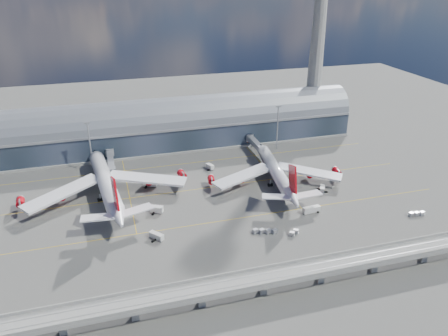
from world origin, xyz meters
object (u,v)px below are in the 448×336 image
object	(u,v)px
service_truck_5	(150,183)
cargo_train_2	(417,214)
service_truck_3	(322,189)
airliner_left	(106,184)
service_truck_0	(156,236)
floodlight_mast_left	(90,145)
floodlight_mast_right	(277,127)
cargo_train_0	(294,233)
control_tower	(317,45)
service_truck_4	(210,167)
service_truck_2	(312,210)
cargo_train_1	(265,231)
airliner_right	(276,173)
service_truck_1	(157,209)

from	to	relation	value
service_truck_5	cargo_train_2	world-z (taller)	service_truck_5
service_truck_3	airliner_left	bearing A→B (deg)	-162.58
airliner_left	service_truck_0	size ratio (longest dim) A/B	13.10
floodlight_mast_left	service_truck_0	size ratio (longest dim) A/B	4.28
floodlight_mast_left	service_truck_3	bearing A→B (deg)	-27.80
floodlight_mast_right	service_truck_5	bearing A→B (deg)	-160.85
airliner_left	cargo_train_0	size ratio (longest dim) A/B	15.98
control_tower	service_truck_5	world-z (taller)	control_tower
service_truck_4	cargo_train_2	xyz separation A→B (m)	(71.04, -68.39, -0.50)
control_tower	service_truck_2	size ratio (longest dim) A/B	13.36
cargo_train_1	cargo_train_2	world-z (taller)	cargo_train_1
floodlight_mast_right	cargo_train_0	world-z (taller)	floodlight_mast_right
airliner_right	cargo_train_1	size ratio (longest dim) A/B	6.91
floodlight_mast_right	airliner_left	world-z (taller)	floodlight_mast_right
service_truck_3	cargo_train_1	distance (m)	45.40
control_tower	airliner_right	world-z (taller)	control_tower
airliner_left	service_truck_3	size ratio (longest dim) A/B	14.19
airliner_left	service_truck_0	world-z (taller)	airliner_left
service_truck_4	cargo_train_0	size ratio (longest dim) A/B	1.02
floodlight_mast_left	airliner_right	distance (m)	92.66
cargo_train_2	floodlight_mast_right	bearing A→B (deg)	11.16
service_truck_4	cargo_train_1	size ratio (longest dim) A/B	0.51
floodlight_mast_right	cargo_train_1	world-z (taller)	floodlight_mast_right
service_truck_0	cargo_train_0	world-z (taller)	service_truck_0
service_truck_4	airliner_left	bearing A→B (deg)	176.40
airliner_right	cargo_train_1	world-z (taller)	airliner_right
airliner_left	service_truck_4	size ratio (longest dim) A/B	15.73
floodlight_mast_left	service_truck_5	xyz separation A→B (m)	(25.38, -25.91, -11.97)
control_tower	service_truck_4	size ratio (longest dim) A/B	20.62
floodlight_mast_left	cargo_train_0	bearing A→B (deg)	-48.30
service_truck_0	service_truck_2	xyz separation A→B (m)	(65.40, 1.32, 0.12)
service_truck_4	service_truck_3	bearing A→B (deg)	-62.55
service_truck_1	cargo_train_2	world-z (taller)	service_truck_1
floodlight_mast_left	service_truck_0	xyz separation A→B (m)	(21.96, -70.49, -12.32)
service_truck_0	service_truck_2	world-z (taller)	service_truck_2
cargo_train_1	service_truck_5	bearing A→B (deg)	17.77
service_truck_5	cargo_train_1	size ratio (longest dim) A/B	0.73
service_truck_0	service_truck_3	xyz separation A→B (m)	(78.85, 17.33, -0.02)
airliner_left	cargo_train_2	distance (m)	133.25
airliner_left	airliner_right	bearing A→B (deg)	-11.84
service_truck_1	cargo_train_2	distance (m)	108.39
service_truck_4	cargo_train_2	size ratio (longest dim) A/B	0.69
control_tower	service_truck_4	world-z (taller)	control_tower
floodlight_mast_right	airliner_right	bearing A→B (deg)	-112.76
service_truck_0	service_truck_2	distance (m)	65.41
airliner_right	service_truck_1	distance (m)	59.72
service_truck_0	service_truck_3	bearing A→B (deg)	-27.22
service_truck_1	service_truck_5	xyz separation A→B (m)	(0.50, 25.12, 0.14)
floodlight_mast_right	service_truck_2	bearing A→B (deg)	-100.36
airliner_right	service_truck_0	distance (m)	68.85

